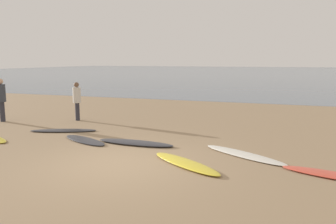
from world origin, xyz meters
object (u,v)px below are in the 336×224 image
surfboard_3 (85,140)px  surfboard_5 (185,163)px  surfboard_2 (63,130)px  surfboard_6 (244,155)px  person_0 (1,96)px  surfboard_4 (135,143)px  person_1 (77,98)px  surfboard_7 (335,175)px

surfboard_3 → surfboard_5: surfboard_5 is taller
surfboard_2 → surfboard_6: surfboard_2 is taller
surfboard_5 → person_0: bearing=-166.0°
surfboard_2 → surfboard_5: (5.24, -2.31, 0.01)m
surfboard_4 → surfboard_2: bearing=166.3°
surfboard_2 → person_1: size_ratio=1.46×
surfboard_6 → surfboard_7: 2.32m
surfboard_6 → surfboard_2: bearing=-158.8°
person_0 → person_1: bearing=60.1°
surfboard_3 → surfboard_5: bearing=5.2°
surfboard_3 → surfboard_6: same height
surfboard_4 → person_0: bearing=167.1°
surfboard_7 → person_1: (-9.38, 4.13, 0.92)m
surfboard_5 → surfboard_6: surfboard_5 is taller
surfboard_4 → surfboard_5: (2.02, -1.47, -0.00)m
person_1 → surfboard_3: bearing=6.7°
surfboard_5 → surfboard_4: bearing=177.5°
surfboard_6 → person_0: person_0 is taller
person_0 → surfboard_6: bearing=25.7°
person_0 → surfboard_2: bearing=23.1°
surfboard_6 → surfboard_7: (2.09, -1.02, 0.01)m
surfboard_3 → surfboard_4: bearing=30.2°
person_0 → surfboard_3: bearing=16.4°
surfboard_2 → surfboard_4: (3.22, -0.84, 0.01)m
person_0 → person_1: 3.07m
surfboard_3 → person_0: size_ratio=1.11×
surfboard_3 → person_0: bearing=-175.1°
surfboard_2 → surfboard_3: size_ratio=1.19×
surfboard_7 → person_0: size_ratio=1.27×
surfboard_4 → surfboard_5: 2.50m
surfboard_5 → person_0: (-8.83, 3.14, 1.01)m
surfboard_2 → surfboard_4: size_ratio=0.96×
surfboard_2 → person_0: 3.83m
surfboard_2 → surfboard_3: bearing=-54.0°
surfboard_3 → surfboard_7: (7.05, -1.04, 0.01)m
surfboard_7 → person_1: bearing=171.3°
surfboard_5 → person_1: size_ratio=1.43×
surfboard_6 → person_1: (-7.30, 3.11, 0.92)m
surfboard_7 → person_0: person_0 is taller
surfboard_3 → surfboard_7: bearing=16.2°
surfboard_3 → person_1: (-2.33, 3.08, 0.92)m
surfboard_3 → person_1: person_1 is taller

